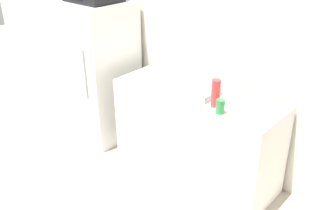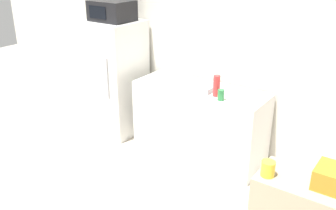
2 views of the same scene
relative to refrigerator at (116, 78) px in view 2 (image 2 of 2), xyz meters
name	(u,v)px [view 2 (image 2 of 2)]	position (x,y,z in m)	size (l,w,h in m)	color
wall_back	(208,47)	(1.20, 0.40, 0.52)	(8.00, 0.06, 2.60)	silver
refrigerator	(116,78)	(0.00, 0.00, 0.00)	(0.67, 0.69, 1.55)	white
microwave	(112,11)	(0.00, 0.00, 0.91)	(0.52, 0.42, 0.26)	black
counter	(199,122)	(1.32, 0.04, -0.32)	(1.61, 0.60, 0.90)	silver
sink_basin	(201,86)	(1.34, 0.01, 0.16)	(0.37, 0.29, 0.06)	#9EA3A8
bottle_tall	(217,86)	(1.60, -0.10, 0.25)	(0.08, 0.08, 0.24)	red
bottle_short	(221,95)	(1.70, -0.18, 0.19)	(0.07, 0.07, 0.12)	#2D7F42
jar	(268,169)	(2.76, -1.55, 0.36)	(0.09, 0.09, 0.10)	yellow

